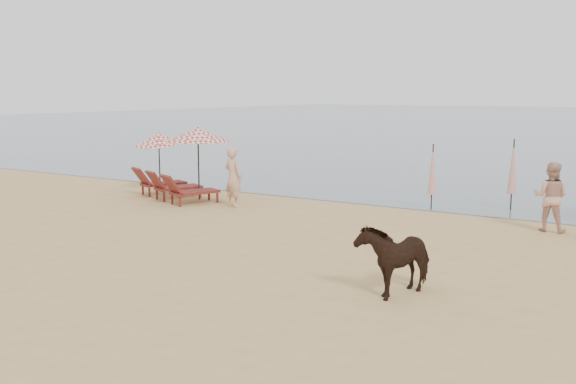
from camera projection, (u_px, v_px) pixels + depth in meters
name	position (u px, v px, depth m)	size (l,w,h in m)	color
ground	(144.00, 288.00, 11.61)	(120.00, 120.00, 0.00)	tan
lounger_cluster_left	(172.00, 185.00, 21.15)	(3.48, 2.82, 0.66)	maroon
umbrella_open_left_a	(198.00, 135.00, 20.84)	(2.09, 2.09, 2.38)	black
umbrella_open_left_b	(159.00, 139.00, 22.57)	(1.70, 1.73, 2.17)	black
umbrella_closed_left	(432.00, 170.00, 19.07)	(0.24, 0.24, 1.99)	black
umbrella_closed_right	(513.00, 167.00, 18.98)	(0.26, 0.26, 2.15)	black
cow	(395.00, 257.00, 11.29)	(0.70, 1.53, 1.29)	black
beachgoer_left	(233.00, 177.00, 19.64)	(0.68, 0.45, 1.87)	tan
beachgoer_right_a	(551.00, 197.00, 16.24)	(0.86, 0.67, 1.78)	tan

